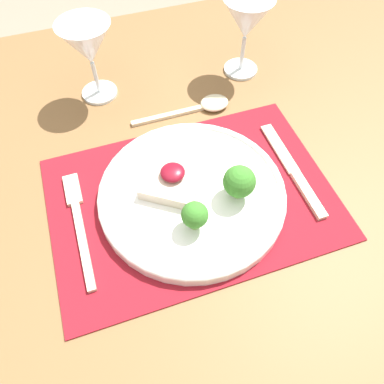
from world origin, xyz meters
name	(u,v)px	position (x,y,z in m)	size (l,w,h in m)	color
ground_plane	(192,327)	(0.00, 0.00, 0.00)	(8.00, 8.00, 0.00)	gray
dining_table	(192,225)	(0.00, 0.00, 0.69)	(1.45, 1.11, 0.77)	brown
placemat	(192,198)	(0.00, 0.00, 0.77)	(0.45, 0.31, 0.00)	maroon
dinner_plate	(193,194)	(0.00, 0.00, 0.79)	(0.30, 0.30, 0.08)	white
fork	(78,219)	(-0.18, 0.02, 0.78)	(0.02, 0.21, 0.01)	beige
knife	(296,174)	(0.18, -0.01, 0.78)	(0.02, 0.21, 0.01)	beige
spoon	(205,105)	(0.09, 0.19, 0.78)	(0.19, 0.05, 0.02)	beige
wine_glass_near	(247,21)	(0.20, 0.27, 0.88)	(0.10, 0.10, 0.15)	white
wine_glass_far	(88,46)	(-0.09, 0.30, 0.88)	(0.10, 0.10, 0.15)	white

